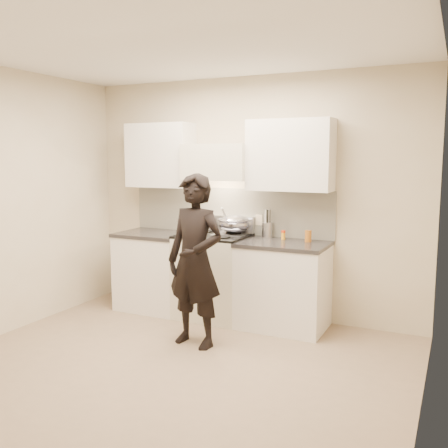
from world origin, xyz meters
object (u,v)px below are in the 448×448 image
object	(u,v)px
stove	(213,276)
wok	(235,224)
utensil_crock	(267,229)
person	(195,261)
counter_right	(283,285)

from	to	relation	value
stove	wok	xyz separation A→B (m)	(0.20, 0.14, 0.59)
stove	utensil_crock	world-z (taller)	utensil_crock
person	wok	bearing A→B (deg)	99.67
counter_right	utensil_crock	world-z (taller)	utensil_crock
utensil_crock	person	xyz separation A→B (m)	(-0.32, -1.09, -0.19)
counter_right	wok	world-z (taller)	wok
utensil_crock	person	distance (m)	1.15
counter_right	person	xyz separation A→B (m)	(-0.60, -0.84, 0.37)
stove	person	distance (m)	0.94
stove	counter_right	world-z (taller)	stove
counter_right	wok	distance (m)	0.88
wok	utensil_crock	size ratio (longest dim) A/B	1.56
counter_right	person	world-z (taller)	person
utensil_crock	stove	bearing A→B (deg)	-155.98
stove	wok	bearing A→B (deg)	35.84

